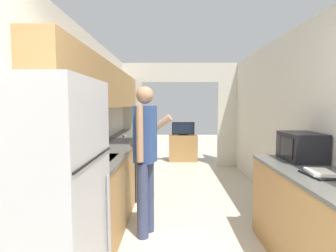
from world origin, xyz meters
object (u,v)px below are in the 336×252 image
refrigerator (38,218)px  knife (124,136)px  microwave (301,147)px  tv_cabinet (183,148)px  book_stack (320,174)px  range_oven (121,167)px  person (145,156)px  television (183,129)px

refrigerator → knife: size_ratio=5.35×
microwave → tv_cabinet: 4.35m
refrigerator → book_stack: bearing=17.7°
range_oven → knife: range_oven is taller
range_oven → microwave: 2.76m
refrigerator → microwave: bearing=30.0°
person → television: person is taller
person → book_stack: size_ratio=5.41×
microwave → knife: 3.10m
person → knife: person is taller
range_oven → person: (0.55, -1.34, 0.46)m
tv_cabinet → knife: 2.46m
microwave → television: bearing=104.5°
range_oven → knife: 0.75m
microwave → book_stack: bearing=-102.8°
refrigerator → tv_cabinet: refrigerator is taller
range_oven → tv_cabinet: bearing=66.1°
refrigerator → person: bearing=70.5°
book_stack → refrigerator: bearing=-162.3°
person → book_stack: person is taller
microwave → television: (-1.06, 4.12, -0.20)m
range_oven → book_stack: (2.10, -2.12, 0.47)m
microwave → knife: microwave is taller
book_stack → knife: size_ratio=1.02×
refrigerator → knife: bearing=91.4°
microwave → tv_cabinet: microwave is taller
television → book_stack: bearing=-79.0°
person → knife: 2.03m
range_oven → book_stack: range_oven is taller
tv_cabinet → person: bearing=-98.9°
refrigerator → book_stack: refrigerator is taller
range_oven → book_stack: 3.02m
television → refrigerator: bearing=-101.9°
tv_cabinet → television: bearing=-90.0°
refrigerator → knife: 3.37m
refrigerator → television: bearing=78.1°
refrigerator → microwave: refrigerator is taller
person → tv_cabinet: bearing=9.5°
refrigerator → tv_cabinet: (1.13, 5.43, -0.49)m
refrigerator → television: size_ratio=2.81×
book_stack → tv_cabinet: (-0.92, 4.77, -0.59)m
range_oven → tv_cabinet: size_ratio=1.40×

